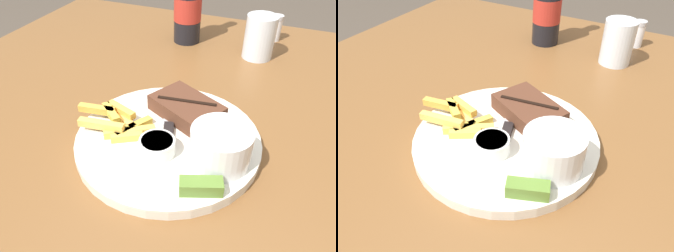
% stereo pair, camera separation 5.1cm
% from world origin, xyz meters
% --- Properties ---
extents(dining_table, '(1.15, 1.20, 0.76)m').
position_xyz_m(dining_table, '(0.00, 0.00, 0.68)').
color(dining_table, brown).
rests_on(dining_table, ground_plane).
extents(dinner_plate, '(0.29, 0.29, 0.02)m').
position_xyz_m(dinner_plate, '(0.00, 0.00, 0.77)').
color(dinner_plate, silver).
rests_on(dinner_plate, dining_table).
extents(steak_portion, '(0.14, 0.12, 0.03)m').
position_xyz_m(steak_portion, '(0.01, 0.06, 0.80)').
color(steak_portion, '#512D1E').
rests_on(steak_portion, dinner_plate).
extents(fries_pile, '(0.14, 0.08, 0.02)m').
position_xyz_m(fries_pile, '(-0.08, -0.01, 0.79)').
color(fries_pile, gold).
rests_on(fries_pile, dinner_plate).
extents(coleslaw_cup, '(0.09, 0.09, 0.06)m').
position_xyz_m(coleslaw_cup, '(0.09, -0.02, 0.81)').
color(coleslaw_cup, white).
rests_on(coleslaw_cup, dinner_plate).
extents(dipping_sauce_cup, '(0.05, 0.05, 0.02)m').
position_xyz_m(dipping_sauce_cup, '(-0.00, -0.04, 0.80)').
color(dipping_sauce_cup, silver).
rests_on(dipping_sauce_cup, dinner_plate).
extents(pickle_spear, '(0.06, 0.04, 0.02)m').
position_xyz_m(pickle_spear, '(0.08, -0.09, 0.79)').
color(pickle_spear, '#567A2D').
rests_on(pickle_spear, dinner_plate).
extents(fork_utensil, '(0.13, 0.06, 0.00)m').
position_xyz_m(fork_utensil, '(-0.07, -0.03, 0.78)').
color(fork_utensil, '#B7B7BC').
rests_on(fork_utensil, dinner_plate).
extents(knife_utensil, '(0.07, 0.16, 0.01)m').
position_xyz_m(knife_utensil, '(-0.01, 0.03, 0.78)').
color(knife_utensil, '#B7B7BC').
rests_on(knife_utensil, dinner_plate).
extents(beer_bottle, '(0.07, 0.07, 0.24)m').
position_xyz_m(beer_bottle, '(-0.11, 0.40, 0.85)').
color(beer_bottle, black).
rests_on(beer_bottle, dining_table).
extents(drinking_glass, '(0.07, 0.07, 0.10)m').
position_xyz_m(drinking_glass, '(0.07, 0.37, 0.81)').
color(drinking_glass, silver).
rests_on(drinking_glass, dining_table).
extents(salt_shaker, '(0.03, 0.03, 0.07)m').
position_xyz_m(salt_shaker, '(0.10, 0.49, 0.80)').
color(salt_shaker, white).
rests_on(salt_shaker, dining_table).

